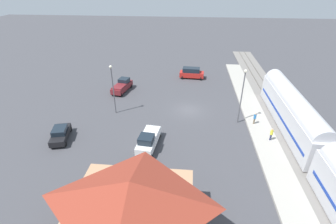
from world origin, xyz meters
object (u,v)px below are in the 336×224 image
(pickup_white, at_px, (148,140))
(light_pole_near_platform, at_px, (243,91))
(station_building, at_px, (132,209))
(pedestrian_waiting_far, at_px, (271,134))
(pedestrian_on_platform, at_px, (255,118))
(sedan_black, at_px, (60,134))
(suv_red, at_px, (192,73))
(light_pole_lot_center, at_px, (113,84))
(pickup_maroon, at_px, (122,86))

(pickup_white, distance_m, light_pole_near_platform, 14.39)
(station_building, bearing_deg, pedestrian_waiting_far, -135.34)
(pedestrian_on_platform, distance_m, pickup_white, 15.44)
(sedan_black, bearing_deg, suv_red, -125.31)
(light_pole_lot_center, bearing_deg, pedestrian_waiting_far, 165.43)
(pedestrian_waiting_far, relative_size, pickup_maroon, 0.30)
(suv_red, xyz_separation_m, sedan_black, (16.69, 23.57, -0.27))
(pedestrian_waiting_far, bearing_deg, light_pole_lot_center, -14.57)
(suv_red, relative_size, sedan_black, 1.04)
(light_pole_near_platform, bearing_deg, pedestrian_on_platform, 163.54)
(sedan_black, bearing_deg, pickup_maroon, -104.35)
(pedestrian_on_platform, bearing_deg, suv_red, -62.98)
(pedestrian_on_platform, height_order, light_pole_near_platform, light_pole_near_platform)
(pickup_white, xyz_separation_m, light_pole_near_platform, (-11.98, -6.89, 4.03))
(pickup_white, relative_size, light_pole_lot_center, 0.73)
(pickup_maroon, relative_size, light_pole_lot_center, 0.74)
(light_pole_near_platform, bearing_deg, suv_red, -68.02)
(pickup_maroon, bearing_deg, station_building, 106.43)
(pickup_white, bearing_deg, pedestrian_waiting_far, -171.20)
(light_pole_near_platform, bearing_deg, pickup_white, 29.89)
(light_pole_lot_center, bearing_deg, pickup_white, 128.88)
(suv_red, distance_m, light_pole_near_platform, 18.84)
(pickup_white, bearing_deg, pickup_maroon, -65.04)
(station_building, xyz_separation_m, light_pole_lot_center, (7.29, -20.11, 1.70))
(sedan_black, bearing_deg, pedestrian_waiting_far, -175.82)
(station_building, height_order, light_pole_near_platform, light_pole_near_platform)
(pickup_white, xyz_separation_m, sedan_black, (11.61, -0.41, -0.15))
(suv_red, height_order, sedan_black, suv_red)
(station_building, distance_m, pedestrian_on_platform, 22.71)
(suv_red, bearing_deg, pickup_maroon, 31.47)
(station_building, relative_size, light_pole_lot_center, 1.30)
(pedestrian_waiting_far, bearing_deg, pedestrian_on_platform, -72.04)
(light_pole_near_platform, bearing_deg, light_pole_lot_center, -3.66)
(pedestrian_waiting_far, xyz_separation_m, pickup_maroon, (22.93, -13.86, -0.25))
(pickup_white, bearing_deg, pedestrian_on_platform, -156.10)
(sedan_black, distance_m, light_pole_lot_center, 10.01)
(pickup_maroon, bearing_deg, suv_red, -148.53)
(light_pole_near_platform, bearing_deg, pedestrian_waiting_far, 126.98)
(station_building, distance_m, light_pole_lot_center, 21.45)
(station_building, height_order, suv_red, station_building)
(pickup_white, distance_m, suv_red, 24.51)
(pedestrian_on_platform, xyz_separation_m, sedan_black, (25.73, 5.84, -0.40))
(station_building, distance_m, pickup_maroon, 29.56)
(pickup_white, height_order, light_pole_near_platform, light_pole_near_platform)
(station_building, distance_m, light_pole_near_platform, 22.07)
(pickup_maroon, relative_size, light_pole_near_platform, 0.70)
(station_building, bearing_deg, suv_red, -96.81)
(suv_red, bearing_deg, station_building, 83.19)
(station_building, height_order, pickup_maroon, station_building)
(station_building, distance_m, sedan_black, 17.71)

